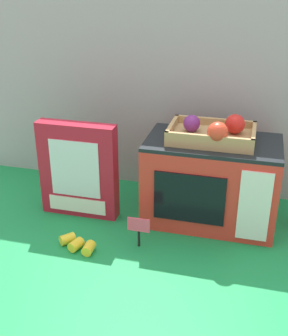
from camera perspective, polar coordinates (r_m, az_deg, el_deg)
ground_plane at (r=1.51m, az=1.87°, el=-6.78°), size 1.70×1.70×0.00m
display_back_panel at (r=1.62m, az=4.29°, el=9.16°), size 1.61×0.03×0.71m
toy_microwave at (r=1.47m, az=8.62°, el=-1.71°), size 0.43×0.25×0.29m
food_groups_crate at (r=1.40m, az=8.97°, el=4.50°), size 0.27×0.18×0.09m
cookie_set_box at (r=1.50m, az=-8.49°, el=-0.29°), size 0.27×0.06×0.33m
price_sign at (r=1.35m, az=-0.70°, el=-7.74°), size 0.07×0.01×0.10m
loose_toy_banana at (r=1.38m, az=-8.61°, el=-9.67°), size 0.12×0.08×0.03m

